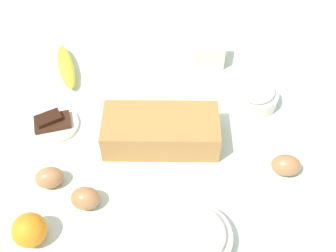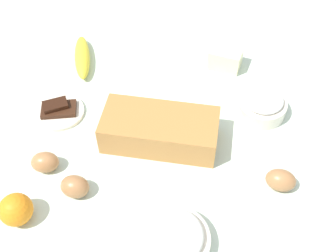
% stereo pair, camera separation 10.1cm
% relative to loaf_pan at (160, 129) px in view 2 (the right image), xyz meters
% --- Properties ---
extents(ground_plane, '(2.40, 2.40, 0.02)m').
position_rel_loaf_pan_xyz_m(ground_plane, '(-0.02, -0.01, -0.05)').
color(ground_plane, silver).
extents(loaf_pan, '(0.29, 0.15, 0.08)m').
position_rel_loaf_pan_xyz_m(loaf_pan, '(0.00, 0.00, 0.00)').
color(loaf_pan, '#B77A3D').
rests_on(loaf_pan, ground_plane).
extents(flour_bowl, '(0.15, 0.15, 0.07)m').
position_rel_loaf_pan_xyz_m(flour_bowl, '(-0.05, 0.28, -0.01)').
color(flour_bowl, silver).
rests_on(flour_bowl, ground_plane).
extents(sugar_bowl, '(0.13, 0.13, 0.07)m').
position_rel_loaf_pan_xyz_m(sugar_bowl, '(-0.26, -0.12, -0.01)').
color(sugar_bowl, silver).
rests_on(sugar_bowl, ground_plane).
extents(banana, '(0.09, 0.19, 0.04)m').
position_rel_loaf_pan_xyz_m(banana, '(0.26, -0.28, -0.02)').
color(banana, yellow).
rests_on(banana, ground_plane).
extents(orange_fruit, '(0.07, 0.07, 0.07)m').
position_rel_loaf_pan_xyz_m(orange_fruit, '(0.28, 0.24, -0.01)').
color(orange_fruit, orange).
rests_on(orange_fruit, ground_plane).
extents(butter_block, '(0.10, 0.09, 0.06)m').
position_rel_loaf_pan_xyz_m(butter_block, '(-0.16, -0.29, -0.01)').
color(butter_block, '#F4EDB2').
rests_on(butter_block, ground_plane).
extents(egg_near_butter, '(0.07, 0.06, 0.05)m').
position_rel_loaf_pan_xyz_m(egg_near_butter, '(0.17, 0.17, -0.02)').
color(egg_near_butter, '#A77144').
rests_on(egg_near_butter, ground_plane).
extents(egg_beside_bowl, '(0.08, 0.06, 0.05)m').
position_rel_loaf_pan_xyz_m(egg_beside_bowl, '(-0.28, 0.11, -0.02)').
color(egg_beside_bowl, '#AA7345').
rests_on(egg_beside_bowl, ground_plane).
extents(egg_loose, '(0.07, 0.06, 0.05)m').
position_rel_loaf_pan_xyz_m(egg_loose, '(0.26, 0.11, -0.02)').
color(egg_loose, '#AE7547').
rests_on(egg_loose, ground_plane).
extents(chocolate_plate, '(0.13, 0.13, 0.03)m').
position_rel_loaf_pan_xyz_m(chocolate_plate, '(0.28, -0.07, -0.03)').
color(chocolate_plate, silver).
rests_on(chocolate_plate, ground_plane).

